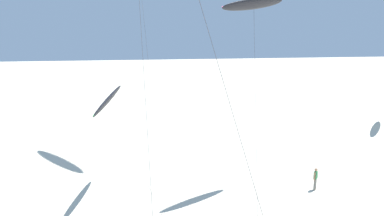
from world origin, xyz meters
TOP-DOWN VIEW (x-y plane):
  - flying_kite_1 at (4.64, 28.83)m, footprint 5.35×6.95m
  - flying_kite_2 at (-4.92, 29.32)m, footprint 4.44×9.43m
  - person_near_left at (8.90, 27.13)m, footprint 0.39×0.38m

SIDE VIEW (x-z plane):
  - person_near_left at x=8.90m, z-range 0.08..1.66m
  - flying_kite_2 at x=-4.92m, z-range 2.77..10.10m
  - flying_kite_1 at x=4.64m, z-range 5.88..19.22m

